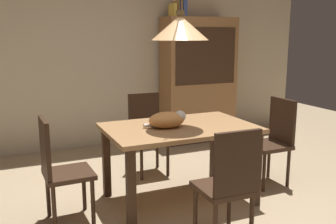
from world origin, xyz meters
name	(u,v)px	position (x,y,z in m)	size (l,w,h in m)	color
ground	(194,219)	(0.00, 0.00, 0.00)	(10.00, 10.00, 0.00)	tan
back_wall	(110,45)	(0.00, 2.65, 1.45)	(6.40, 0.10, 2.90)	beige
dining_table	(179,136)	(0.05, 0.42, 0.65)	(1.40, 0.90, 0.75)	#A87A4C
chair_near_front	(229,182)	(0.05, -0.46, 0.51)	(0.41, 0.41, 0.93)	#382316
chair_left_side	(59,166)	(-1.08, 0.42, 0.51)	(0.41, 0.41, 0.93)	#382316
chair_far_back	(147,130)	(0.05, 1.30, 0.51)	(0.40, 0.40, 0.93)	#382316
chair_right_side	(274,137)	(1.18, 0.42, 0.51)	(0.40, 0.40, 0.93)	#382316
cat_sleeping	(168,120)	(-0.07, 0.41, 0.83)	(0.39, 0.25, 0.16)	#E59951
pendant_lamp	(180,27)	(0.05, 0.42, 1.66)	(0.52, 0.52, 1.30)	#E0A86B
hutch_bookcase	(198,82)	(1.27, 2.32, 0.89)	(1.12, 0.45, 1.85)	olive
book_yellow_short	(173,10)	(0.84, 2.32, 1.94)	(0.04, 0.20, 0.18)	gold
book_brown_thick	(177,9)	(0.91, 2.32, 1.96)	(0.06, 0.24, 0.22)	brown
book_blue_wide	(182,8)	(0.99, 2.32, 1.97)	(0.06, 0.24, 0.24)	#384C93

